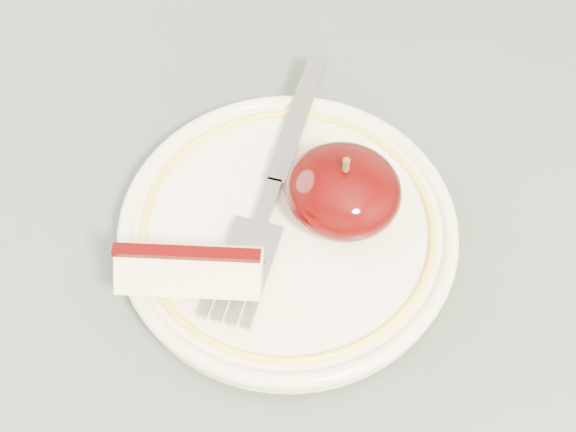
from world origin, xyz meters
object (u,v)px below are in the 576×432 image
(apple_half, at_px, (343,191))
(plate, at_px, (288,230))
(table, at_px, (114,419))
(fork, at_px, (274,184))

(apple_half, bearing_deg, plate, -141.25)
(plate, bearing_deg, apple_half, 38.75)
(table, height_order, plate, plate)
(table, bearing_deg, apple_half, 51.92)
(plate, bearing_deg, fork, 128.06)
(apple_half, bearing_deg, fork, 178.69)
(table, xyz_separation_m, fork, (0.06, 0.13, 0.11))
(plate, relative_size, apple_half, 2.97)
(plate, distance_m, fork, 0.03)
(apple_half, height_order, fork, apple_half)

